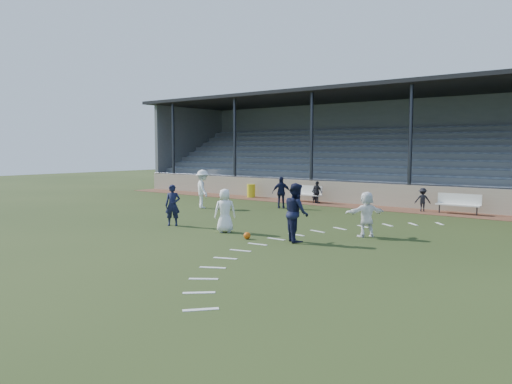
# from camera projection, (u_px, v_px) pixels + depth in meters

# --- Properties ---
(ground) EXTENTS (90.00, 90.00, 0.00)m
(ground) POSITION_uv_depth(u_px,v_px,m) (215.00, 231.00, 18.87)
(ground) COLOR #273515
(ground) RESTS_ON ground
(cinder_track) EXTENTS (34.00, 2.00, 0.02)m
(cinder_track) POSITION_uv_depth(u_px,v_px,m) (347.00, 206.00, 27.09)
(cinder_track) COLOR brown
(cinder_track) RESTS_ON ground
(retaining_wall) EXTENTS (34.00, 0.18, 1.20)m
(retaining_wall) POSITION_uv_depth(u_px,v_px,m) (356.00, 193.00, 27.87)
(retaining_wall) COLOR tan
(retaining_wall) RESTS_ON ground
(bench_left) EXTENTS (2.02, 0.56, 0.95)m
(bench_left) POSITION_uv_depth(u_px,v_px,m) (307.00, 192.00, 28.84)
(bench_left) COLOR white
(bench_left) RESTS_ON cinder_track
(bench_right) EXTENTS (2.01, 0.50, 0.95)m
(bench_right) POSITION_uv_depth(u_px,v_px,m) (459.00, 202.00, 23.56)
(bench_right) COLOR white
(bench_right) RESTS_ON cinder_track
(trash_bin) EXTENTS (0.52, 0.52, 0.83)m
(trash_bin) POSITION_uv_depth(u_px,v_px,m) (251.00, 191.00, 31.59)
(trash_bin) COLOR yellow
(trash_bin) RESTS_ON cinder_track
(football) EXTENTS (0.24, 0.24, 0.24)m
(football) POSITION_uv_depth(u_px,v_px,m) (247.00, 236.00, 17.10)
(football) COLOR #D8580C
(football) RESTS_ON ground
(player_white_lead) EXTENTS (0.93, 0.92, 1.62)m
(player_white_lead) POSITION_uv_depth(u_px,v_px,m) (225.00, 210.00, 18.49)
(player_white_lead) COLOR white
(player_white_lead) RESTS_ON ground
(player_navy_lead) EXTENTS (0.72, 0.68, 1.66)m
(player_navy_lead) POSITION_uv_depth(u_px,v_px,m) (173.00, 205.00, 20.06)
(player_navy_lead) COLOR black
(player_navy_lead) RESTS_ON ground
(player_navy_mid) EXTENTS (1.21, 1.19, 1.96)m
(player_navy_mid) POSITION_uv_depth(u_px,v_px,m) (296.00, 212.00, 16.60)
(player_navy_mid) COLOR black
(player_navy_mid) RESTS_ON ground
(player_white_wing) EXTENTS (1.49, 1.33, 2.00)m
(player_white_wing) POSITION_uv_depth(u_px,v_px,m) (203.00, 189.00, 25.98)
(player_white_wing) COLOR white
(player_white_wing) RESTS_ON ground
(player_navy_wing) EXTENTS (1.03, 0.86, 1.64)m
(player_navy_wing) POSITION_uv_depth(u_px,v_px,m) (281.00, 193.00, 25.91)
(player_navy_wing) COLOR black
(player_navy_wing) RESTS_ON ground
(player_white_back) EXTENTS (1.26, 1.49, 1.61)m
(player_white_back) POSITION_uv_depth(u_px,v_px,m) (366.00, 214.00, 17.52)
(player_white_back) COLOR white
(player_white_back) RESTS_ON ground
(sub_left_near) EXTENTS (0.41, 0.33, 1.00)m
(sub_left_near) POSITION_uv_depth(u_px,v_px,m) (315.00, 194.00, 28.20)
(sub_left_near) COLOR black
(sub_left_near) RESTS_ON cinder_track
(sub_left_far) EXTENTS (0.79, 0.48, 1.26)m
(sub_left_far) POSITION_uv_depth(u_px,v_px,m) (317.00, 192.00, 28.06)
(sub_left_far) COLOR black
(sub_left_far) RESTS_ON cinder_track
(sub_right) EXTENTS (0.85, 0.68, 1.16)m
(sub_right) POSITION_uv_depth(u_px,v_px,m) (423.00, 200.00, 24.50)
(sub_right) COLOR black
(sub_right) RESTS_ON cinder_track
(grandstand) EXTENTS (34.60, 9.00, 6.61)m
(grandstand) POSITION_uv_depth(u_px,v_px,m) (391.00, 163.00, 31.41)
(grandstand) COLOR slate
(grandstand) RESTS_ON ground
(penalty_arc) EXTENTS (3.89, 14.63, 0.01)m
(penalty_arc) POSITION_uv_depth(u_px,v_px,m) (308.00, 243.00, 16.33)
(penalty_arc) COLOR silver
(penalty_arc) RESTS_ON ground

